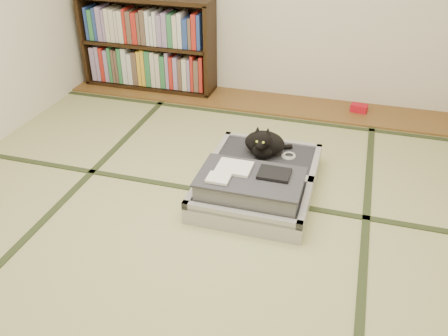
# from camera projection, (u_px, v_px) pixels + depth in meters

# --- Properties ---
(floor) EXTENTS (4.50, 4.50, 0.00)m
(floor) POSITION_uv_depth(u_px,v_px,m) (201.00, 228.00, 2.99)
(floor) COLOR #C1C281
(floor) RESTS_ON ground
(wood_strip) EXTENTS (4.00, 0.50, 0.02)m
(wood_strip) POSITION_uv_depth(u_px,v_px,m) (267.00, 103.00, 4.62)
(wood_strip) COLOR brown
(wood_strip) RESTS_ON ground
(red_item) EXTENTS (0.16, 0.11, 0.07)m
(red_item) POSITION_uv_depth(u_px,v_px,m) (359.00, 108.00, 4.41)
(red_item) COLOR red
(red_item) RESTS_ON wood_strip
(tatami_borders) EXTENTS (4.00, 4.50, 0.01)m
(tatami_borders) POSITION_uv_depth(u_px,v_px,m) (223.00, 186.00, 3.39)
(tatami_borders) COLOR #2D381E
(tatami_borders) RESTS_ON ground
(bookcase) EXTENTS (1.35, 0.31, 0.92)m
(bookcase) POSITION_uv_depth(u_px,v_px,m) (148.00, 45.00, 4.75)
(bookcase) COLOR black
(bookcase) RESTS_ON wood_strip
(suitcase) EXTENTS (0.76, 1.01, 0.30)m
(suitcase) POSITION_uv_depth(u_px,v_px,m) (257.00, 181.00, 3.26)
(suitcase) COLOR #A2A1A6
(suitcase) RESTS_ON floor
(cat) EXTENTS (0.34, 0.34, 0.27)m
(cat) POSITION_uv_depth(u_px,v_px,m) (264.00, 144.00, 3.43)
(cat) COLOR black
(cat) RESTS_ON suitcase
(cable_coil) EXTENTS (0.11, 0.11, 0.03)m
(cable_coil) POSITION_uv_depth(u_px,v_px,m) (289.00, 156.00, 3.46)
(cable_coil) COLOR white
(cable_coil) RESTS_ON suitcase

